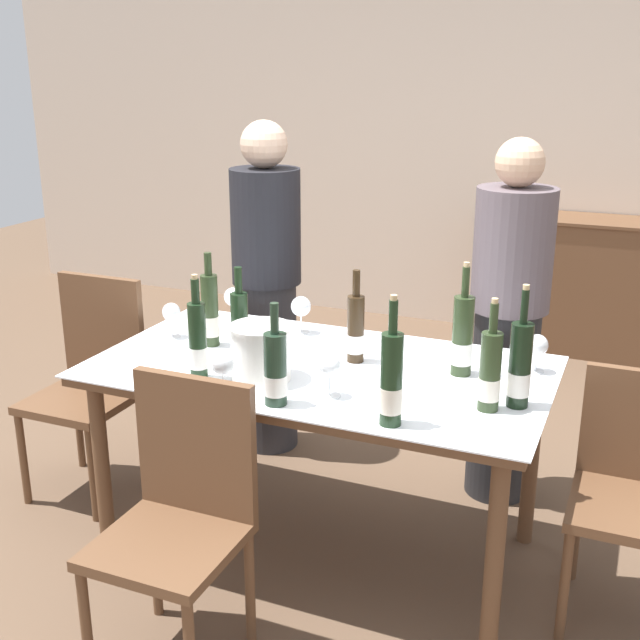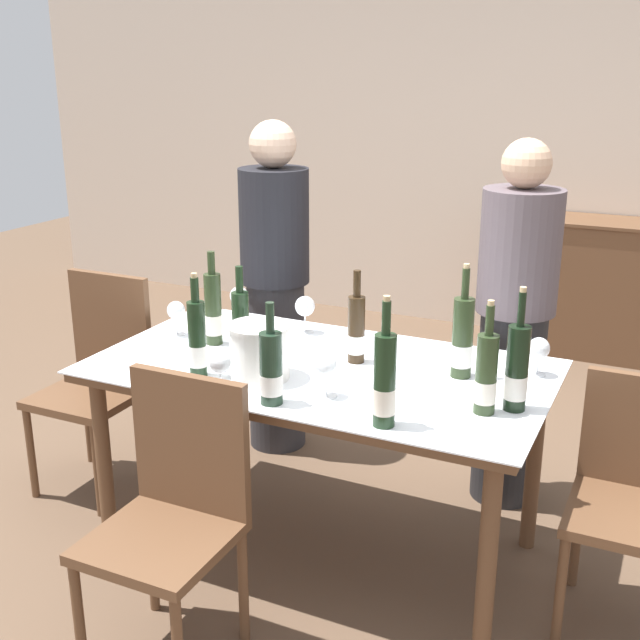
# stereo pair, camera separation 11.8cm
# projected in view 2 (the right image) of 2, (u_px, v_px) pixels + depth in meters

# --- Properties ---
(ground_plane) EXTENTS (12.00, 12.00, 0.00)m
(ground_plane) POSITION_uv_depth(u_px,v_px,m) (320.00, 547.00, 3.22)
(ground_plane) COLOR brown
(back_wall) EXTENTS (8.00, 0.10, 2.80)m
(back_wall) POSITION_uv_depth(u_px,v_px,m) (515.00, 132.00, 5.48)
(back_wall) COLOR beige
(back_wall) RESTS_ON ground_plane
(sideboard_cabinet) EXTENTS (1.17, 0.46, 0.90)m
(sideboard_cabinet) POSITION_uv_depth(u_px,v_px,m) (602.00, 288.00, 5.24)
(sideboard_cabinet) COLOR brown
(sideboard_cabinet) RESTS_ON ground_plane
(dining_table) EXTENTS (1.69, 0.93, 0.78)m
(dining_table) POSITION_uv_depth(u_px,v_px,m) (320.00, 385.00, 3.00)
(dining_table) COLOR brown
(dining_table) RESTS_ON ground_plane
(ice_bucket) EXTENTS (0.22, 0.22, 0.20)m
(ice_bucket) POSITION_uv_depth(u_px,v_px,m) (260.00, 350.00, 2.84)
(ice_bucket) COLOR white
(ice_bucket) RESTS_ON dining_table
(wine_bottle_0) EXTENTS (0.08, 0.08, 0.35)m
(wine_bottle_0) POSITION_uv_depth(u_px,v_px,m) (270.00, 370.00, 2.62)
(wine_bottle_0) COLOR #1E3323
(wine_bottle_0) RESTS_ON dining_table
(wine_bottle_1) EXTENTS (0.08, 0.08, 0.42)m
(wine_bottle_1) POSITION_uv_depth(u_px,v_px,m) (462.00, 340.00, 2.84)
(wine_bottle_1) COLOR #28381E
(wine_bottle_1) RESTS_ON dining_table
(wine_bottle_2) EXTENTS (0.07, 0.07, 0.38)m
(wine_bottle_2) POSITION_uv_depth(u_px,v_px,m) (213.00, 310.00, 3.18)
(wine_bottle_2) COLOR #28381E
(wine_bottle_2) RESTS_ON dining_table
(wine_bottle_3) EXTENTS (0.07, 0.07, 0.42)m
(wine_bottle_3) POSITION_uv_depth(u_px,v_px,m) (385.00, 382.00, 2.45)
(wine_bottle_3) COLOR black
(wine_bottle_3) RESTS_ON dining_table
(wine_bottle_4) EXTENTS (0.07, 0.07, 0.38)m
(wine_bottle_4) POSITION_uv_depth(u_px,v_px,m) (486.00, 376.00, 2.55)
(wine_bottle_4) COLOR #28381E
(wine_bottle_4) RESTS_ON dining_table
(wine_bottle_5) EXTENTS (0.07, 0.07, 0.41)m
(wine_bottle_5) POSITION_uv_depth(u_px,v_px,m) (517.00, 370.00, 2.57)
(wine_bottle_5) COLOR black
(wine_bottle_5) RESTS_ON dining_table
(wine_bottle_6) EXTENTS (0.07, 0.07, 0.36)m
(wine_bottle_6) POSITION_uv_depth(u_px,v_px,m) (241.00, 327.00, 3.01)
(wine_bottle_6) COLOR black
(wine_bottle_6) RESTS_ON dining_table
(wine_bottle_7) EXTENTS (0.06, 0.06, 0.38)m
(wine_bottle_7) POSITION_uv_depth(u_px,v_px,m) (197.00, 340.00, 2.85)
(wine_bottle_7) COLOR black
(wine_bottle_7) RESTS_ON dining_table
(wine_bottle_8) EXTENTS (0.07, 0.07, 0.35)m
(wine_bottle_8) POSITION_uv_depth(u_px,v_px,m) (356.00, 330.00, 2.99)
(wine_bottle_8) COLOR #332314
(wine_bottle_8) RESTS_ON dining_table
(wine_glass_0) EXTENTS (0.08, 0.08, 0.14)m
(wine_glass_0) POSITION_uv_depth(u_px,v_px,m) (539.00, 349.00, 2.87)
(wine_glass_0) COLOR white
(wine_glass_0) RESTS_ON dining_table
(wine_glass_1) EXTENTS (0.07, 0.07, 0.15)m
(wine_glass_1) POSITION_uv_depth(u_px,v_px,m) (326.00, 368.00, 2.68)
(wine_glass_1) COLOR white
(wine_glass_1) RESTS_ON dining_table
(wine_glass_2) EXTENTS (0.08, 0.08, 0.14)m
(wine_glass_2) POSITION_uv_depth(u_px,v_px,m) (220.00, 365.00, 2.72)
(wine_glass_2) COLOR white
(wine_glass_2) RESTS_ON dining_table
(wine_glass_3) EXTENTS (0.08, 0.08, 0.15)m
(wine_glass_3) POSITION_uv_depth(u_px,v_px,m) (239.00, 297.00, 3.49)
(wine_glass_3) COLOR white
(wine_glass_3) RESTS_ON dining_table
(wine_glass_4) EXTENTS (0.08, 0.08, 0.16)m
(wine_glass_4) POSITION_uv_depth(u_px,v_px,m) (305.00, 307.00, 3.32)
(wine_glass_4) COLOR white
(wine_glass_4) RESTS_ON dining_table
(wine_glass_5) EXTENTS (0.07, 0.07, 0.15)m
(wine_glass_5) POSITION_uv_depth(u_px,v_px,m) (176.00, 311.00, 3.29)
(wine_glass_5) COLOR white
(wine_glass_5) RESTS_ON dining_table
(chair_left_end) EXTENTS (0.42, 0.42, 0.96)m
(chair_left_end) POSITION_uv_depth(u_px,v_px,m) (100.00, 369.00, 3.59)
(chair_left_end) COLOR brown
(chair_left_end) RESTS_ON ground_plane
(chair_near_front) EXTENTS (0.42, 0.42, 0.92)m
(chair_near_front) POSITION_uv_depth(u_px,v_px,m) (175.00, 503.00, 2.54)
(chair_near_front) COLOR brown
(chair_near_front) RESTS_ON ground_plane
(chair_right_end) EXTENTS (0.42, 0.42, 0.86)m
(chair_right_end) POSITION_uv_depth(u_px,v_px,m) (638.00, 488.00, 2.67)
(chair_right_end) COLOR brown
(chair_right_end) RESTS_ON ground_plane
(person_host) EXTENTS (0.33, 0.33, 1.61)m
(person_host) POSITION_uv_depth(u_px,v_px,m) (275.00, 290.00, 3.86)
(person_host) COLOR #2D2D33
(person_host) RESTS_ON ground_plane
(person_guest_left) EXTENTS (0.33, 0.33, 1.57)m
(person_guest_left) POSITION_uv_depth(u_px,v_px,m) (514.00, 329.00, 3.37)
(person_guest_left) COLOR #262628
(person_guest_left) RESTS_ON ground_plane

